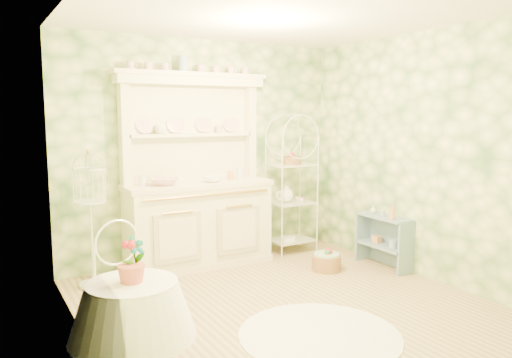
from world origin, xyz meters
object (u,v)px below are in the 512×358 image
round_table (134,338)px  floor_basket (326,261)px  bakers_rack (292,183)px  birdcage_stand (91,214)px  kitchen_dresser (198,171)px  cafe_chair (125,297)px  side_shelf (384,242)px

round_table → floor_basket: size_ratio=2.00×
bakers_rack → birdcage_stand: (-2.57, -0.10, -0.13)m
floor_basket → bakers_rack: bearing=83.3°
kitchen_dresser → cafe_chair: (-1.40, -1.86, -0.67)m
kitchen_dresser → side_shelf: bearing=-31.5°
bakers_rack → birdcage_stand: bakers_rack is taller
birdcage_stand → bakers_rack: bearing=2.2°
side_shelf → floor_basket: 0.74m
bakers_rack → side_shelf: (0.57, -1.12, -0.61)m
kitchen_dresser → bakers_rack: kitchen_dresser is taller
birdcage_stand → round_table: bearing=-95.0°
cafe_chair → floor_basket: bearing=8.2°
bakers_rack → side_shelf: bearing=-63.8°
round_table → birdcage_stand: 2.17m
round_table → cafe_chair: bearing=82.5°
bakers_rack → cafe_chair: size_ratio=1.91×
birdcage_stand → floor_basket: size_ratio=4.72×
birdcage_stand → side_shelf: bearing=-18.0°
bakers_rack → round_table: (-2.76, -2.21, -0.58)m
kitchen_dresser → birdcage_stand: kitchen_dresser is taller
kitchen_dresser → birdcage_stand: size_ratio=1.48×
kitchen_dresser → side_shelf: size_ratio=3.33×
round_table → floor_basket: round_table is taller
kitchen_dresser → round_table: bearing=-122.9°
bakers_rack → cafe_chair: bearing=-146.8°
birdcage_stand → floor_basket: birdcage_stand is taller
kitchen_dresser → birdcage_stand: bearing=-174.2°
kitchen_dresser → bakers_rack: (1.31, -0.03, -0.24)m
kitchen_dresser → round_table: 2.79m
side_shelf → round_table: size_ratio=1.05×
floor_basket → kitchen_dresser: bearing=142.6°
kitchen_dresser → floor_basket: bearing=-37.4°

